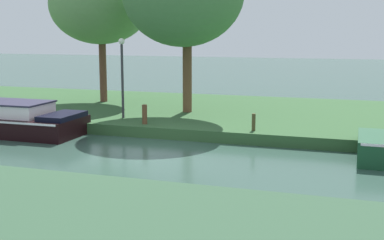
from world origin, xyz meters
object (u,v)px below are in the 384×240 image
lamp_post (122,69)px  mooring_post_far (254,122)px  mooring_post_near (145,114)px  willow_tree_left (100,5)px

lamp_post → mooring_post_far: bearing=-10.3°
mooring_post_near → willow_tree_left: bearing=131.3°
willow_tree_left → mooring_post_far: 10.65m
lamp_post → mooring_post_far: lamp_post is taller
willow_tree_left → mooring_post_near: willow_tree_left is taller
lamp_post → mooring_post_far: 5.72m
willow_tree_left → mooring_post_far: willow_tree_left is taller
lamp_post → mooring_post_near: 2.29m
mooring_post_far → mooring_post_near: bearing=180.0°
willow_tree_left → mooring_post_near: 7.83m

